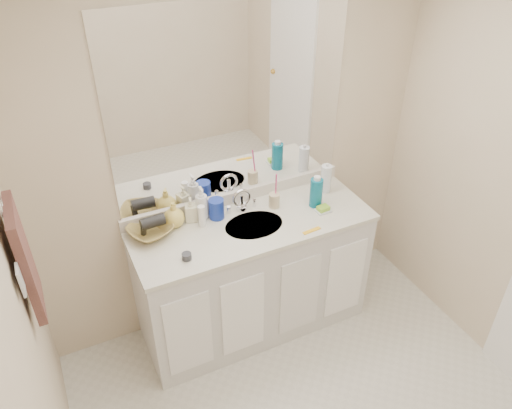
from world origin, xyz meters
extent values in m
cube|color=beige|center=(0.00, 1.30, 1.20)|extent=(2.60, 0.02, 2.40)
cube|color=silver|center=(0.00, 1.02, 0.42)|extent=(1.50, 0.55, 0.85)
cube|color=silver|center=(0.00, 1.02, 0.86)|extent=(1.52, 0.57, 0.03)
cube|color=silver|center=(0.00, 1.29, 0.92)|extent=(1.52, 0.03, 0.08)
cylinder|color=#BBB4A4|center=(0.00, 1.00, 0.87)|extent=(0.37, 0.37, 0.02)
cylinder|color=silver|center=(0.00, 1.18, 0.94)|extent=(0.02, 0.02, 0.11)
cube|color=white|center=(0.00, 1.29, 1.56)|extent=(1.48, 0.01, 1.20)
cylinder|color=#17309F|center=(-0.18, 1.18, 0.95)|extent=(0.11, 0.11, 0.13)
cylinder|color=beige|center=(0.20, 1.13, 0.93)|extent=(0.08, 0.08, 0.09)
cylinder|color=#EB3E88|center=(0.21, 1.13, 1.03)|extent=(0.02, 0.04, 0.20)
cylinder|color=#0A6480|center=(0.45, 1.02, 0.98)|extent=(0.11, 0.11, 0.20)
cylinder|color=white|center=(0.60, 1.14, 0.98)|extent=(0.08, 0.08, 0.19)
cube|color=silver|center=(0.46, 0.94, 0.89)|extent=(0.09, 0.08, 0.01)
cube|color=#91CD32|center=(0.46, 0.94, 0.90)|extent=(0.08, 0.06, 0.03)
cube|color=yellow|center=(0.29, 0.80, 0.88)|extent=(0.12, 0.04, 0.01)
cylinder|color=#323339|center=(-0.48, 0.88, 0.90)|extent=(0.06, 0.06, 0.04)
cylinder|color=white|center=(-0.29, 1.14, 0.95)|extent=(0.06, 0.06, 0.14)
imported|color=white|center=(-0.26, 1.21, 0.99)|extent=(0.09, 0.09, 0.22)
imported|color=beige|center=(-0.33, 1.22, 0.96)|extent=(0.09, 0.09, 0.16)
imported|color=#E7CB59|center=(-0.44, 1.21, 0.96)|extent=(0.17, 0.17, 0.16)
imported|color=olive|center=(-0.60, 1.18, 0.91)|extent=(0.33, 0.33, 0.06)
cylinder|color=black|center=(-0.58, 1.18, 0.97)|extent=(0.15, 0.08, 0.07)
torus|color=silver|center=(-1.27, 0.77, 1.55)|extent=(0.01, 0.11, 0.11)
cube|color=#3D2420|center=(-1.25, 0.77, 1.25)|extent=(0.04, 0.32, 0.55)
cube|color=silver|center=(-1.27, 0.57, 1.30)|extent=(0.01, 0.08, 0.13)
camera|label=1|loc=(-1.05, -1.21, 2.72)|focal=35.00mm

